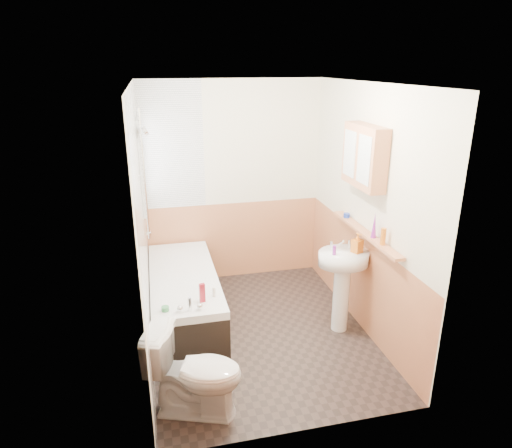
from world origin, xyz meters
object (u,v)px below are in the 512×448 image
Objects in this scene: toilet at (195,373)px; pine_shelf at (365,233)px; sink at (342,275)px; medicine_cabinet at (364,156)px; bathtub at (184,295)px.

pine_shelf is (1.80, 0.85, 0.71)m from toilet.
sink is at bearing 173.41° from pine_shelf.
medicine_cabinet is (0.17, 0.07, 1.20)m from sink.
medicine_cabinet reaches higher than toilet.
pine_shelf is 0.76m from medicine_cabinet.
sink is (1.60, 0.87, 0.26)m from toilet.
bathtub is 2.03m from pine_shelf.
bathtub is 1.46m from toilet.
sink is 1.21m from medicine_cabinet.
bathtub is 2.73× the size of medicine_cabinet.
sink is 0.49m from pine_shelf.
toilet reaches higher than bathtub.
pine_shelf is at bearing -45.02° from toilet.
medicine_cabinet is (1.74, -0.52, 1.55)m from bathtub.
bathtub is 2.39m from medicine_cabinet.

